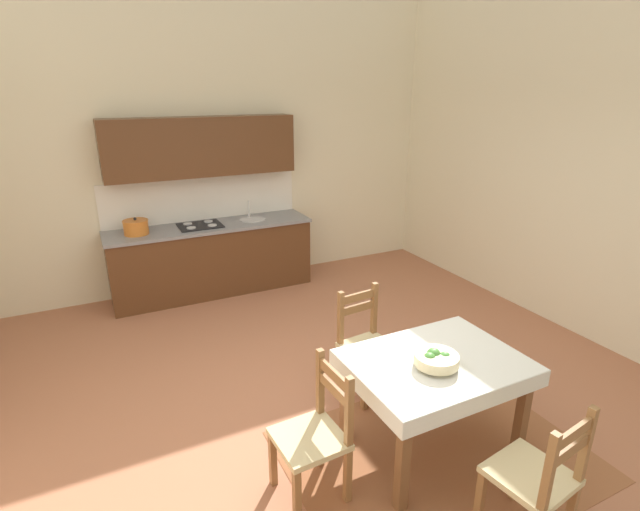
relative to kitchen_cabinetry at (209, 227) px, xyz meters
The scene contains 10 objects.
ground_plane 3.03m from the kitchen_cabinetry, 86.04° to the right, with size 6.65×6.92×0.10m, color #AD6B4C.
wall_back 1.25m from the kitchen_cabinetry, 58.92° to the left, with size 6.65×0.12×4.09m, color beige.
wall_right 4.54m from the kitchen_cabinetry, 41.30° to the right, with size 0.12×6.92×4.09m, color beige.
area_rug 3.88m from the kitchen_cabinetry, 79.87° to the right, with size 2.10×1.60×0.01m, color #985A38.
kitchen_cabinetry is the anchor object (origin of this frame).
dining_table 3.69m from the kitchen_cabinetry, 79.60° to the right, with size 1.21×0.90×0.75m.
dining_chair_kitchen_side 2.88m from the kitchen_cabinetry, 77.24° to the right, with size 0.46×0.46×0.93m.
dining_chair_tv_side 3.64m from the kitchen_cabinetry, 94.15° to the right, with size 0.44×0.44×0.93m.
dining_chair_camera_side 4.56m from the kitchen_cabinetry, 80.97° to the right, with size 0.48×0.48×0.93m.
fruit_bowl 3.74m from the kitchen_cabinetry, 80.76° to the right, with size 0.30×0.30×0.12m.
Camera 1 is at (-1.55, -2.98, 2.54)m, focal length 27.05 mm.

